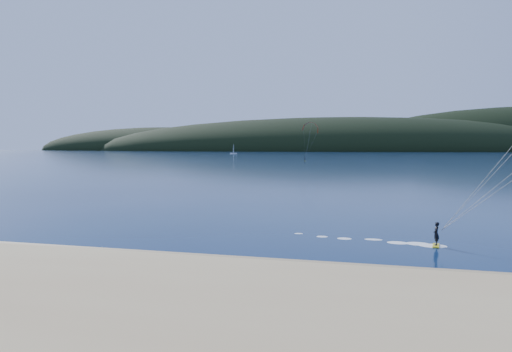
# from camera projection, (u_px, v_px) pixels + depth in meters

# --- Properties ---
(ground) EXTENTS (1800.00, 1800.00, 0.00)m
(ground) POSITION_uv_depth(u_px,v_px,m) (156.00, 280.00, 23.75)
(ground) COLOR #081B3C
(ground) RESTS_ON ground
(wet_sand) EXTENTS (220.00, 2.50, 0.10)m
(wet_sand) POSITION_uv_depth(u_px,v_px,m) (188.00, 259.00, 28.10)
(wet_sand) COLOR #907354
(wet_sand) RESTS_ON ground
(headland) EXTENTS (1200.00, 310.00, 140.00)m
(headland) POSITION_uv_depth(u_px,v_px,m) (359.00, 151.00, 745.55)
(headland) COLOR black
(headland) RESTS_ON ground
(kitesurfer_far) EXTENTS (8.24, 8.12, 17.58)m
(kitesurfer_far) POSITION_uv_depth(u_px,v_px,m) (310.00, 131.00, 213.00)
(kitesurfer_far) COLOR gold
(kitesurfer_far) RESTS_ON ground
(sailboat) EXTENTS (7.14, 4.48, 9.96)m
(sailboat) POSITION_uv_depth(u_px,v_px,m) (233.00, 153.00, 442.92)
(sailboat) COLOR white
(sailboat) RESTS_ON ground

